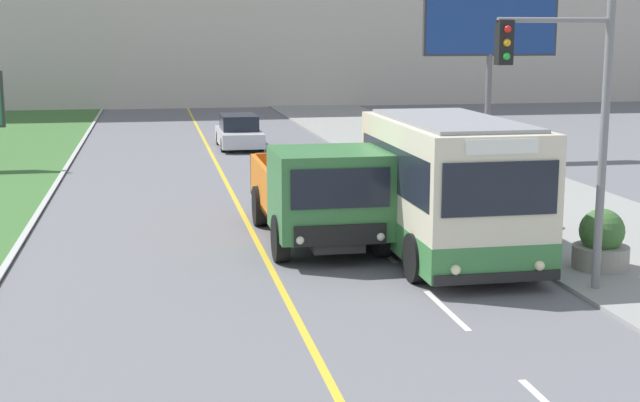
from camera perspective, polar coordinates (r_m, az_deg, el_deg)
The scene contains 8 objects.
city_bus at distance 19.68m, azimuth 8.29°, elevation 0.76°, with size 2.74×5.89×3.14m.
dump_truck at distance 20.65m, azimuth 0.13°, elevation 0.31°, with size 2.58×6.64×2.41m.
car_distant at distance 39.26m, azimuth -5.20°, elevation 4.41°, with size 1.80×4.30×1.45m.
traffic_light_mast at distance 17.27m, azimuth 15.85°, elevation 5.70°, with size 2.28×0.32×5.58m.
billboard_large at distance 35.98m, azimuth 10.86°, elevation 10.71°, with size 5.46×0.24×6.57m.
planter_round_near at distance 19.59m, azimuth 17.55°, elevation -2.54°, with size 1.17×1.17×1.27m.
planter_round_second at distance 23.34m, azimuth 12.89°, elevation -0.38°, with size 1.03×1.03×1.13m.
planter_round_third at distance 27.18m, azimuth 9.36°, elevation 1.39°, with size 1.15×1.15×1.25m.
Camera 1 is at (-2.39, -2.44, 4.94)m, focal length 50.00 mm.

